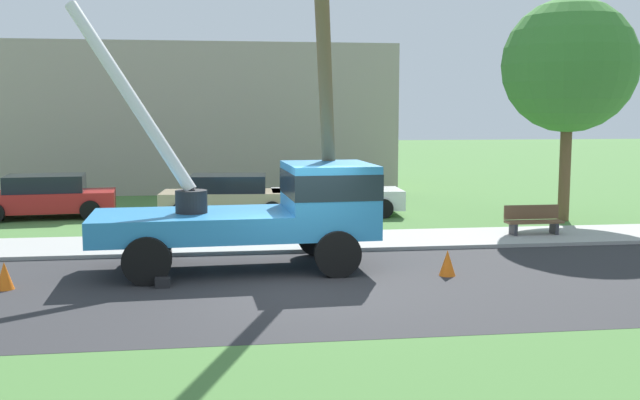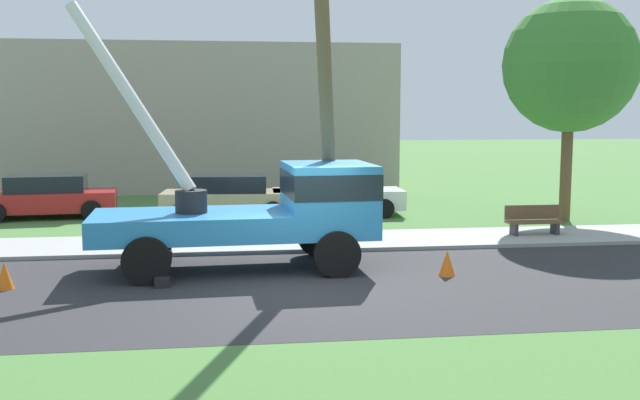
{
  "view_description": "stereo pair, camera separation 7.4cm",
  "coord_description": "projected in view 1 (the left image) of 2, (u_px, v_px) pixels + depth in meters",
  "views": [
    {
      "loc": [
        -1.7,
        -14.39,
        3.54
      ],
      "look_at": [
        0.69,
        2.82,
        1.42
      ],
      "focal_mm": 41.33,
      "sensor_mm": 36.0,
      "label": 1
    },
    {
      "loc": [
        -1.63,
        -14.4,
        3.54
      ],
      "look_at": [
        0.69,
        2.82,
        1.42
      ],
      "focal_mm": 41.33,
      "sensor_mm": 36.0,
      "label": 2
    }
  ],
  "objects": [
    {
      "name": "ground_plane",
      "position": [
        266.0,
        209.0,
        26.61
      ],
      "size": [
        120.0,
        120.0,
        0.0
      ],
      "primitive_type": "plane",
      "color": "#477538"
    },
    {
      "name": "road_asphalt",
      "position": [
        305.0,
        287.0,
        14.81
      ],
      "size": [
        80.0,
        7.07,
        0.01
      ],
      "primitive_type": "cube",
      "color": "#2B2B2D",
      "rests_on": "ground"
    },
    {
      "name": "sidewalk_strip",
      "position": [
        284.0,
        242.0,
        19.62
      ],
      "size": [
        80.0,
        2.72,
        0.1
      ],
      "primitive_type": "cube",
      "color": "#9E9E99",
      "rests_on": "ground"
    },
    {
      "name": "utility_truck",
      "position": [
        272.0,
        206.0,
        16.53
      ],
      "size": [
        6.87,
        3.21,
        5.98
      ],
      "color": "#2D84C6",
      "rests_on": "ground"
    },
    {
      "name": "leaning_utility_pole",
      "position": [
        325.0,
        78.0,
        16.52
      ],
      "size": [
        1.28,
        4.17,
        8.34
      ],
      "color": "brown",
      "rests_on": "ground"
    },
    {
      "name": "traffic_cone_ahead",
      "position": [
        447.0,
        263.0,
        15.82
      ],
      "size": [
        0.36,
        0.36,
        0.56
      ],
      "primitive_type": "cone",
      "color": "orange",
      "rests_on": "ground"
    },
    {
      "name": "traffic_cone_behind",
      "position": [
        5.0,
        276.0,
        14.6
      ],
      "size": [
        0.36,
        0.36,
        0.56
      ],
      "primitive_type": "cone",
      "color": "orange",
      "rests_on": "ground"
    },
    {
      "name": "parked_sedan_red",
      "position": [
        46.0,
        196.0,
        24.36
      ],
      "size": [
        4.55,
        2.28,
        1.42
      ],
      "color": "#B21E1E",
      "rests_on": "ground"
    },
    {
      "name": "parked_sedan_tan",
      "position": [
        229.0,
        196.0,
        24.42
      ],
      "size": [
        4.53,
        2.24,
        1.42
      ],
      "color": "tan",
      "rests_on": "ground"
    },
    {
      "name": "parked_sedan_white",
      "position": [
        337.0,
        194.0,
        25.01
      ],
      "size": [
        4.47,
        2.14,
        1.42
      ],
      "color": "silver",
      "rests_on": "ground"
    },
    {
      "name": "park_bench",
      "position": [
        533.0,
        221.0,
        20.59
      ],
      "size": [
        1.6,
        0.45,
        0.9
      ],
      "color": "brown",
      "rests_on": "ground"
    },
    {
      "name": "roadside_tree_near",
      "position": [
        569.0,
        66.0,
        23.2
      ],
      "size": [
        4.22,
        4.22,
        7.06
      ],
      "color": "brown",
      "rests_on": "ground"
    },
    {
      "name": "lowrise_building_backdrop",
      "position": [
        191.0,
        118.0,
        33.58
      ],
      "size": [
        18.0,
        6.0,
        6.4
      ],
      "primitive_type": "cube",
      "color": "#A5998C",
      "rests_on": "ground"
    }
  ]
}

